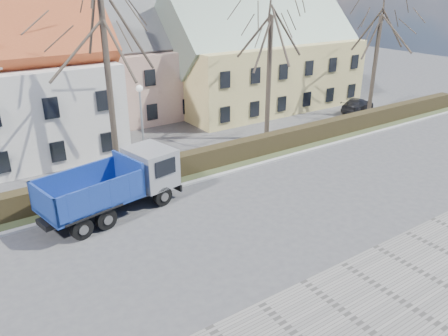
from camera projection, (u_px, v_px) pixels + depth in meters
ground at (220, 220)px, 21.99m from camera, size 120.00×120.00×0.00m
sidewalk_near at (352, 318)px, 15.50m from camera, size 80.00×5.00×0.08m
curb_far at (176, 187)px, 25.47m from camera, size 80.00×0.30×0.12m
grass_strip at (163, 178)px, 26.69m from camera, size 80.00×3.00×0.10m
hedge at (164, 170)px, 26.30m from camera, size 60.00×0.90×1.30m
building_pink at (130, 71)px, 37.72m from camera, size 10.80×8.80×8.00m
building_yellow at (260, 60)px, 41.55m from camera, size 18.80×10.80×8.50m
tree_1 at (108, 72)px, 24.95m from camera, size 9.20×9.20×12.65m
tree_2 at (269, 66)px, 31.48m from camera, size 8.00×8.00×11.00m
tree_3 at (376, 56)px, 37.80m from camera, size 7.60×7.60×10.45m
dump_truck at (107, 188)px, 21.96m from camera, size 7.91×4.21×3.00m
streetlight at (143, 132)px, 25.78m from camera, size 0.45×0.45×5.78m
cart_frame at (103, 204)px, 22.93m from camera, size 0.71×0.49×0.59m
parked_car_b at (357, 105)px, 40.36m from camera, size 4.64×2.91×1.25m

